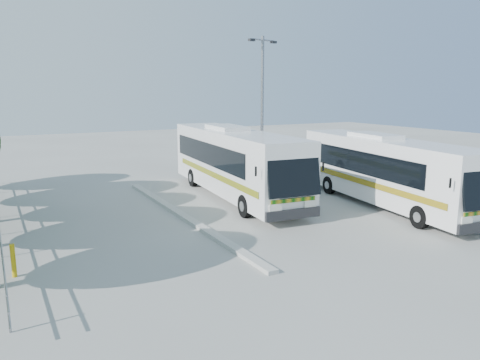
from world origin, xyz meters
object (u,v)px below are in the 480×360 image
coach_main (234,161)px  bollard (13,261)px  coach_adjacent (386,170)px  lamppost (262,107)px

coach_main → bollard: 13.50m
coach_main → coach_adjacent: size_ratio=1.07×
coach_main → lamppost: bearing=27.5°
coach_main → lamppost: 3.86m
coach_adjacent → bollard: 17.53m
bollard → lamppost: bearing=29.3°
coach_adjacent → lamppost: lamppost is taller
lamppost → bollard: (-13.91, -7.81, -4.37)m
coach_adjacent → lamppost: 7.97m
coach_main → bollard: (-11.56, -6.82, -1.48)m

